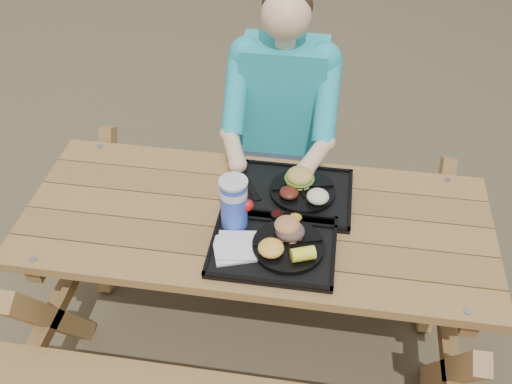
# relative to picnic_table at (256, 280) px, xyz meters

# --- Properties ---
(ground) EXTENTS (60.00, 60.00, 0.00)m
(ground) POSITION_rel_picnic_table_xyz_m (0.00, 0.00, -0.38)
(ground) COLOR #999999
(ground) RESTS_ON ground
(picnic_table) EXTENTS (1.80, 1.49, 0.75)m
(picnic_table) POSITION_rel_picnic_table_xyz_m (0.00, 0.00, 0.00)
(picnic_table) COLOR #999999
(picnic_table) RESTS_ON ground
(tray_near) EXTENTS (0.45, 0.35, 0.02)m
(tray_near) POSITION_rel_picnic_table_xyz_m (0.09, -0.15, 0.39)
(tray_near) COLOR black
(tray_near) RESTS_ON picnic_table
(tray_far) EXTENTS (0.45, 0.35, 0.02)m
(tray_far) POSITION_rel_picnic_table_xyz_m (0.13, 0.14, 0.39)
(tray_far) COLOR black
(tray_far) RESTS_ON picnic_table
(plate_near) EXTENTS (0.26, 0.26, 0.02)m
(plate_near) POSITION_rel_picnic_table_xyz_m (0.14, -0.16, 0.41)
(plate_near) COLOR black
(plate_near) RESTS_ON tray_near
(plate_far) EXTENTS (0.26, 0.26, 0.02)m
(plate_far) POSITION_rel_picnic_table_xyz_m (0.16, 0.15, 0.41)
(plate_far) COLOR black
(plate_far) RESTS_ON tray_far
(napkin_stack) EXTENTS (0.19, 0.19, 0.02)m
(napkin_stack) POSITION_rel_picnic_table_xyz_m (-0.05, -0.19, 0.40)
(napkin_stack) COLOR silver
(napkin_stack) RESTS_ON tray_near
(soda_cup) EXTENTS (0.10, 0.10, 0.20)m
(soda_cup) POSITION_rel_picnic_table_xyz_m (-0.07, -0.07, 0.49)
(soda_cup) COLOR blue
(soda_cup) RESTS_ON tray_near
(condiment_bbq) EXTENTS (0.05, 0.05, 0.03)m
(condiment_bbq) POSITION_rel_picnic_table_xyz_m (0.08, -0.02, 0.41)
(condiment_bbq) COLOR black
(condiment_bbq) RESTS_ON tray_near
(condiment_mustard) EXTENTS (0.06, 0.06, 0.03)m
(condiment_mustard) POSITION_rel_picnic_table_xyz_m (0.15, -0.03, 0.41)
(condiment_mustard) COLOR gold
(condiment_mustard) RESTS_ON tray_near
(sandwich) EXTENTS (0.10, 0.10, 0.10)m
(sandwich) POSITION_rel_picnic_table_xyz_m (0.14, -0.11, 0.47)
(sandwich) COLOR #BE7643
(sandwich) RESTS_ON plate_near
(mac_cheese) EXTENTS (0.09, 0.09, 0.05)m
(mac_cheese) POSITION_rel_picnic_table_xyz_m (0.08, -0.21, 0.44)
(mac_cheese) COLOR yellow
(mac_cheese) RESTS_ON plate_near
(corn_cob) EXTENTS (0.11, 0.11, 0.05)m
(corn_cob) POSITION_rel_picnic_table_xyz_m (0.20, -0.22, 0.44)
(corn_cob) COLOR #FFFB35
(corn_cob) RESTS_ON plate_near
(cutlery_far) EXTENTS (0.11, 0.15, 0.01)m
(cutlery_far) POSITION_rel_picnic_table_xyz_m (-0.04, 0.14, 0.40)
(cutlery_far) COLOR black
(cutlery_far) RESTS_ON tray_far
(burger) EXTENTS (0.11, 0.11, 0.10)m
(burger) POSITION_rel_picnic_table_xyz_m (0.15, 0.18, 0.46)
(burger) COLOR gold
(burger) RESTS_ON plate_far
(baked_beans) EXTENTS (0.08, 0.08, 0.03)m
(baked_beans) POSITION_rel_picnic_table_xyz_m (0.12, 0.10, 0.43)
(baked_beans) COLOR #521B10
(baked_beans) RESTS_ON plate_far
(potato_salad) EXTENTS (0.09, 0.09, 0.05)m
(potato_salad) POSITION_rel_picnic_table_xyz_m (0.23, 0.08, 0.44)
(potato_salad) COLOR beige
(potato_salad) RESTS_ON plate_far
(diner) EXTENTS (0.48, 0.84, 1.28)m
(diner) POSITION_rel_picnic_table_xyz_m (0.02, 0.67, 0.27)
(diner) COLOR teal
(diner) RESTS_ON ground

